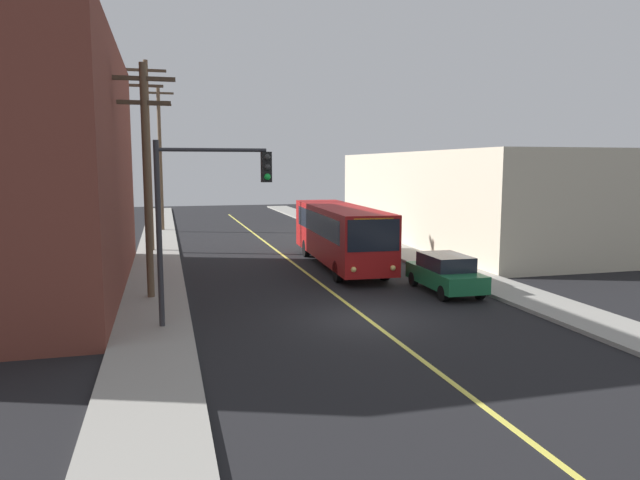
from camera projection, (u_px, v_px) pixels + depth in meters
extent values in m
plane|color=black|center=(366.00, 318.00, 20.41)|extent=(120.00, 120.00, 0.00)
cube|color=gray|center=(156.00, 275.00, 28.12)|extent=(2.50, 90.00, 0.15)
cube|color=gray|center=(430.00, 262.00, 31.84)|extent=(2.50, 90.00, 0.15)
cube|color=#D8CC4C|center=(283.00, 255.00, 34.78)|extent=(0.16, 60.00, 0.01)
cube|color=black|center=(124.00, 252.00, 25.26)|extent=(0.06, 13.00, 1.30)
cube|color=black|center=(121.00, 178.00, 24.85)|extent=(0.06, 13.00, 1.30)
cube|color=black|center=(117.00, 102.00, 24.44)|extent=(0.06, 13.00, 1.30)
cube|color=beige|center=(479.00, 198.00, 40.41)|extent=(12.00, 24.43, 6.22)
cube|color=black|center=(400.00, 221.00, 39.07)|extent=(0.06, 17.10, 1.30)
cube|color=maroon|center=(339.00, 232.00, 30.85)|extent=(3.10, 12.11, 2.75)
cube|color=black|center=(374.00, 236.00, 24.99)|extent=(2.35, 0.19, 1.40)
cube|color=black|center=(316.00, 212.00, 36.56)|extent=(2.30, 0.19, 1.10)
cube|color=black|center=(316.00, 223.00, 30.51)|extent=(0.53, 10.19, 1.10)
cube|color=black|center=(362.00, 222.00, 31.05)|extent=(0.53, 10.19, 1.10)
cube|color=orange|center=(374.00, 222.00, 24.92)|extent=(1.79, 0.14, 0.30)
sphere|color=#F9D872|center=(354.00, 270.00, 24.95)|extent=(0.24, 0.24, 0.24)
sphere|color=#F9D872|center=(393.00, 268.00, 25.32)|extent=(0.24, 0.24, 0.24)
cylinder|color=black|center=(338.00, 271.00, 26.71)|extent=(0.35, 1.01, 1.00)
cylinder|color=black|center=(384.00, 270.00, 27.19)|extent=(0.35, 1.01, 1.00)
cylinder|color=black|center=(306.00, 248.00, 34.17)|extent=(0.35, 1.01, 1.00)
cylinder|color=black|center=(343.00, 247.00, 34.65)|extent=(0.35, 1.01, 1.00)
cube|color=#196038|center=(445.00, 277.00, 24.52)|extent=(1.90, 4.44, 0.70)
cube|color=black|center=(446.00, 262.00, 24.44)|extent=(1.68, 2.50, 0.60)
cylinder|color=black|center=(443.00, 293.00, 22.93)|extent=(0.23, 0.64, 0.64)
cylinder|color=black|center=(480.00, 291.00, 23.31)|extent=(0.23, 0.64, 0.64)
cylinder|color=black|center=(413.00, 279.00, 25.82)|extent=(0.23, 0.64, 0.64)
cylinder|color=black|center=(446.00, 277.00, 26.20)|extent=(0.23, 0.64, 0.64)
cylinder|color=brown|center=(147.00, 182.00, 22.55)|extent=(0.28, 0.28, 9.09)
cube|color=#4C3D2D|center=(143.00, 78.00, 22.05)|extent=(2.40, 0.16, 0.16)
cube|color=#4C3D2D|center=(144.00, 103.00, 22.16)|extent=(2.00, 0.16, 0.16)
cylinder|color=brown|center=(149.00, 157.00, 35.19)|extent=(0.28, 0.28, 11.44)
cube|color=#4C3D2D|center=(146.00, 70.00, 34.53)|extent=(2.40, 0.16, 0.16)
cube|color=#4C3D2D|center=(146.00, 86.00, 34.65)|extent=(2.00, 0.16, 0.16)
cylinder|color=brown|center=(160.00, 159.00, 46.47)|extent=(0.28, 0.28, 11.49)
cube|color=#4C3D2D|center=(158.00, 93.00, 45.81)|extent=(2.40, 0.16, 0.16)
cube|color=#4C3D2D|center=(158.00, 105.00, 45.92)|extent=(2.00, 0.16, 0.16)
cylinder|color=#2D2D33|center=(159.00, 235.00, 18.55)|extent=(0.18, 0.18, 6.00)
cylinder|color=#2D2D33|center=(212.00, 150.00, 18.65)|extent=(3.50, 0.12, 0.12)
cube|color=black|center=(266.00, 167.00, 19.17)|extent=(0.32, 0.36, 1.00)
sphere|color=#2D2D2D|center=(267.00, 157.00, 18.95)|extent=(0.22, 0.22, 0.22)
sphere|color=#2D2D2D|center=(267.00, 167.00, 18.99)|extent=(0.22, 0.22, 0.22)
sphere|color=green|center=(267.00, 177.00, 19.03)|extent=(0.22, 0.22, 0.22)
cylinder|color=red|center=(447.00, 263.00, 29.08)|extent=(0.26, 0.26, 0.70)
sphere|color=gold|center=(447.00, 255.00, 29.03)|extent=(0.24, 0.24, 0.24)
cylinder|color=red|center=(444.00, 261.00, 29.03)|extent=(0.12, 0.10, 0.10)
cylinder|color=red|center=(450.00, 261.00, 29.11)|extent=(0.12, 0.10, 0.10)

